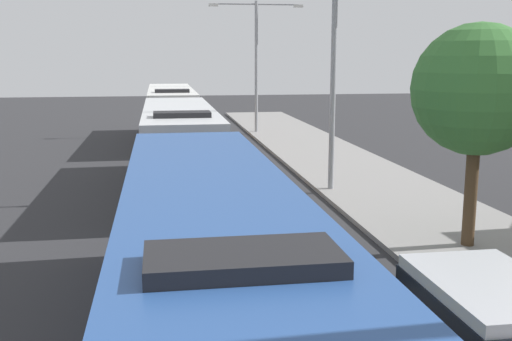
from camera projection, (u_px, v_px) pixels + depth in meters
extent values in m
cube|color=#284C8C|center=(210.00, 270.00, 9.21)|extent=(2.50, 12.20, 2.70)
cube|color=black|center=(292.00, 244.00, 9.34)|extent=(0.04, 11.22, 1.00)
cube|color=black|center=(124.00, 253.00, 8.94)|extent=(0.04, 11.22, 1.00)
cube|color=gold|center=(292.00, 314.00, 9.55)|extent=(0.03, 11.59, 0.36)
cube|color=black|center=(243.00, 259.00, 5.39)|extent=(1.75, 0.90, 0.16)
cylinder|color=black|center=(249.00, 267.00, 12.85)|extent=(0.28, 1.00, 1.00)
cylinder|color=black|center=(144.00, 273.00, 12.51)|extent=(0.28, 1.00, 1.00)
cube|color=silver|center=(179.00, 145.00, 22.13)|extent=(2.50, 10.98, 2.70)
cube|color=black|center=(214.00, 135.00, 22.26)|extent=(0.04, 10.10, 1.00)
cube|color=black|center=(144.00, 136.00, 21.87)|extent=(0.04, 10.10, 1.00)
cube|color=black|center=(186.00, 163.00, 16.73)|extent=(2.30, 0.04, 1.20)
cube|color=orange|center=(215.00, 165.00, 22.48)|extent=(0.03, 10.43, 0.36)
cube|color=black|center=(182.00, 114.00, 18.67)|extent=(1.75, 0.90, 0.16)
cylinder|color=black|center=(219.00, 197.00, 19.22)|extent=(0.28, 1.00, 1.00)
cylinder|color=black|center=(149.00, 199.00, 18.88)|extent=(0.28, 1.00, 1.00)
cylinder|color=black|center=(204.00, 162.00, 25.46)|extent=(0.28, 1.00, 1.00)
cylinder|color=black|center=(151.00, 164.00, 25.11)|extent=(0.28, 1.00, 1.00)
cube|color=silver|center=(171.00, 112.00, 34.91)|extent=(2.50, 12.21, 2.70)
cube|color=black|center=(193.00, 106.00, 35.04)|extent=(0.04, 11.24, 1.00)
cube|color=black|center=(149.00, 106.00, 34.65)|extent=(0.04, 11.24, 1.00)
cube|color=black|center=(174.00, 118.00, 28.91)|extent=(2.30, 0.04, 1.20)
cube|color=orange|center=(194.00, 126.00, 35.26)|extent=(0.03, 11.60, 0.36)
cube|color=black|center=(172.00, 91.00, 31.09)|extent=(1.75, 0.90, 0.16)
cylinder|color=black|center=(195.00, 141.00, 31.63)|extent=(0.28, 1.00, 1.00)
cylinder|color=black|center=(152.00, 142.00, 31.29)|extent=(0.28, 1.00, 1.00)
cylinder|color=black|center=(188.00, 126.00, 38.56)|extent=(0.28, 1.00, 1.00)
cylinder|color=black|center=(153.00, 127.00, 38.22)|extent=(0.28, 1.00, 1.00)
cube|color=#B7B7BC|center=(490.00, 309.00, 8.30)|extent=(1.62, 2.56, 0.80)
cube|color=black|center=(490.00, 309.00, 8.30)|extent=(1.66, 2.64, 0.44)
cylinder|color=gray|center=(333.00, 72.00, 21.29)|extent=(0.20, 0.20, 8.41)
cylinder|color=gray|center=(256.00, 67.00, 37.85)|extent=(0.20, 0.20, 8.06)
cylinder|color=gray|center=(235.00, 4.00, 36.93)|extent=(2.64, 0.10, 0.10)
cube|color=silver|center=(213.00, 5.00, 36.74)|extent=(0.56, 0.28, 0.16)
cylinder|color=gray|center=(277.00, 4.00, 37.34)|extent=(2.64, 0.10, 0.10)
cube|color=silver|center=(298.00, 6.00, 37.56)|extent=(0.56, 0.28, 0.16)
cylinder|color=#4C3823|center=(471.00, 194.00, 15.26)|extent=(0.32, 0.32, 2.65)
sphere|color=#387033|center=(478.00, 89.00, 14.77)|extent=(3.24, 3.24, 3.24)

